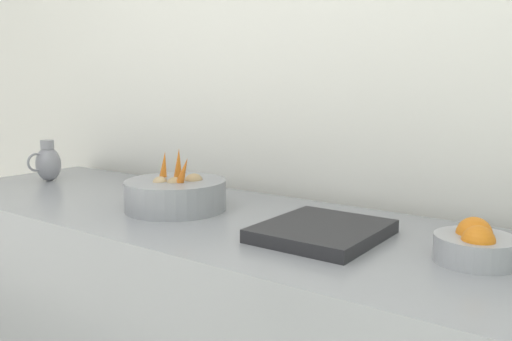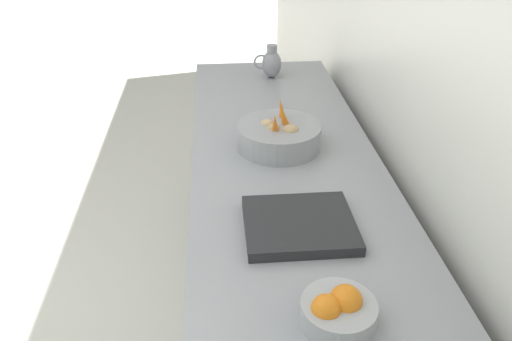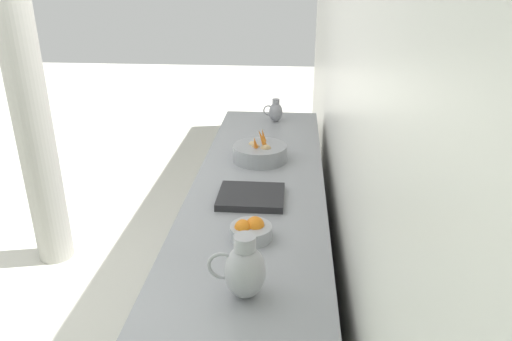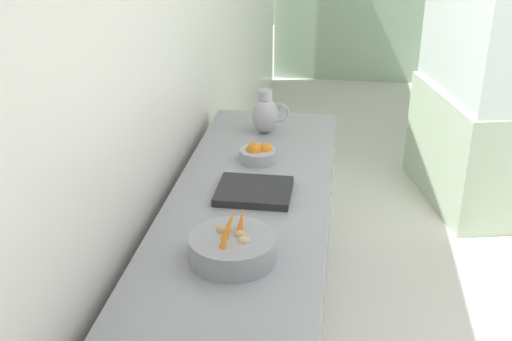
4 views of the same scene
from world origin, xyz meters
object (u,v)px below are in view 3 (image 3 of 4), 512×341
at_px(metal_pitcher_tall, 244,269).
at_px(orange_bowl, 251,230).
at_px(vegetable_colander, 260,152).
at_px(support_column, 19,51).
at_px(metal_pitcher_short, 275,111).

bearing_deg(metal_pitcher_tall, orange_bowl, -87.93).
xyz_separation_m(vegetable_colander, support_column, (1.52, -0.14, 0.58)).
relative_size(vegetable_colander, orange_bowl, 1.78).
bearing_deg(metal_pitcher_short, metal_pitcher_tall, 89.60).
bearing_deg(support_column, orange_bowl, 145.13).
xyz_separation_m(orange_bowl, metal_pitcher_short, (-0.03, -1.76, 0.04)).
distance_m(orange_bowl, metal_pitcher_tall, 0.41).
xyz_separation_m(orange_bowl, metal_pitcher_tall, (-0.01, 0.41, 0.07)).
xyz_separation_m(metal_pitcher_tall, metal_pitcher_short, (-0.02, -2.17, -0.03)).
height_order(metal_pitcher_short, support_column, support_column).
relative_size(vegetable_colander, support_column, 0.11).
bearing_deg(support_column, vegetable_colander, 174.62).
relative_size(vegetable_colander, metal_pitcher_short, 1.89).
bearing_deg(metal_pitcher_tall, vegetable_colander, -88.14).
distance_m(orange_bowl, support_column, 1.98).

